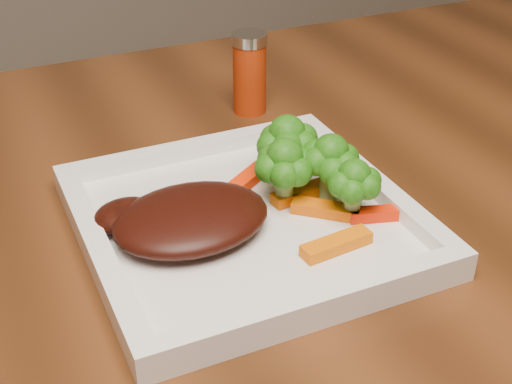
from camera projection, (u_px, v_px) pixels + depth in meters
name	position (u px, v px, depth m)	size (l,w,h in m)	color
plate	(245.00, 225.00, 0.61)	(0.27, 0.27, 0.01)	white
steak	(191.00, 218.00, 0.58)	(0.13, 0.10, 0.03)	#360D08
broccoli_0	(287.00, 148.00, 0.64)	(0.06, 0.06, 0.07)	#1E7814
broccoli_1	(330.00, 166.00, 0.62)	(0.06, 0.06, 0.06)	#387613
broccoli_2	(353.00, 188.00, 0.59)	(0.05, 0.05, 0.06)	#316510
broccoli_3	(284.00, 173.00, 0.61)	(0.06, 0.06, 0.06)	#386D12
carrot_0	(336.00, 244.00, 0.57)	(0.06, 0.02, 0.01)	orange
carrot_1	(377.00, 214.00, 0.60)	(0.05, 0.01, 0.01)	red
carrot_4	(246.00, 180.00, 0.65)	(0.06, 0.02, 0.01)	#FF2D04
carrot_5	(326.00, 209.00, 0.61)	(0.06, 0.02, 0.01)	#E45D03
carrot_6	(301.00, 193.00, 0.63)	(0.06, 0.02, 0.01)	#CC5503
spice_shaker	(250.00, 73.00, 0.79)	(0.04, 0.04, 0.09)	#A22A09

